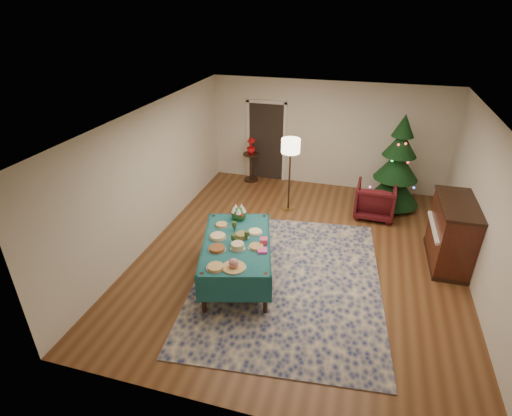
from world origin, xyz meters
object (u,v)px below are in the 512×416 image
(christmas_tree, at_px, (397,167))
(armchair, at_px, (375,199))
(potted_plant, at_px, (251,149))
(gift_box, at_px, (264,241))
(side_table, at_px, (251,167))
(floor_lamp, at_px, (291,150))
(buffet_table, at_px, (237,249))
(piano, at_px, (451,234))

(christmas_tree, bearing_deg, armchair, -122.06)
(potted_plant, relative_size, christmas_tree, 0.19)
(gift_box, xyz_separation_m, side_table, (-1.45, 4.16, -0.45))
(floor_lamp, bearing_deg, gift_box, -87.28)
(buffet_table, relative_size, floor_lamp, 1.29)
(gift_box, relative_size, piano, 0.09)
(armchair, height_order, potted_plant, potted_plant)
(christmas_tree, relative_size, piano, 1.54)
(buffet_table, relative_size, gift_box, 17.97)
(armchair, relative_size, piano, 0.60)
(side_table, height_order, piano, piano)
(piano, bearing_deg, gift_box, -154.49)
(side_table, distance_m, christmas_tree, 3.75)
(armchair, bearing_deg, buffet_table, 55.51)
(christmas_tree, bearing_deg, buffet_table, -125.99)
(armchair, bearing_deg, side_table, -17.53)
(floor_lamp, height_order, christmas_tree, christmas_tree)
(armchair, bearing_deg, potted_plant, -17.53)
(buffet_table, xyz_separation_m, piano, (3.63, 1.57, -0.01))
(buffet_table, height_order, potted_plant, potted_plant)
(gift_box, relative_size, floor_lamp, 0.07)
(christmas_tree, bearing_deg, piano, -65.52)
(buffet_table, height_order, christmas_tree, christmas_tree)
(floor_lamp, relative_size, piano, 1.19)
(floor_lamp, distance_m, potted_plant, 2.00)
(floor_lamp, distance_m, side_table, 2.20)
(piano, bearing_deg, armchair, 132.54)
(floor_lamp, xyz_separation_m, side_table, (-1.32, 1.38, -1.09))
(piano, bearing_deg, christmas_tree, 114.48)
(gift_box, relative_size, potted_plant, 0.29)
(christmas_tree, bearing_deg, potted_plant, 171.53)
(christmas_tree, bearing_deg, gift_box, -121.38)
(buffet_table, bearing_deg, armchair, 53.24)
(buffet_table, distance_m, potted_plant, 4.34)
(buffet_table, xyz_separation_m, side_table, (-0.99, 4.22, -0.24))
(armchair, height_order, side_table, armchair)
(gift_box, bearing_deg, side_table, 109.27)
(armchair, distance_m, side_table, 3.47)
(armchair, height_order, christmas_tree, christmas_tree)
(armchair, height_order, floor_lamp, floor_lamp)
(side_table, relative_size, potted_plant, 1.83)
(gift_box, xyz_separation_m, armchair, (1.81, 2.98, -0.39))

